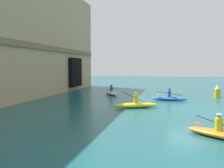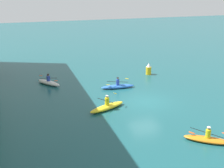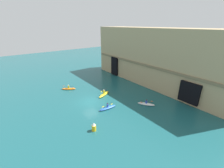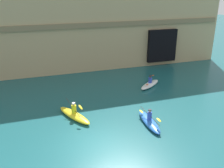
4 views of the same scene
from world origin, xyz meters
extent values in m
plane|color=#195156|center=(0.00, 0.00, 0.00)|extent=(120.00, 120.00, 0.00)
ellipsoid|color=yellow|center=(-0.66, 3.62, 0.20)|extent=(2.13, 3.43, 0.39)
cylinder|color=gold|center=(-0.66, 3.62, 0.69)|extent=(0.35, 0.35, 0.59)
sphere|color=tan|center=(-0.66, 3.62, 1.08)|extent=(0.19, 0.19, 0.19)
cylinder|color=silver|center=(-0.66, 3.62, 1.15)|extent=(0.23, 0.23, 0.06)
cylinder|color=black|center=(-0.66, 3.62, 0.72)|extent=(0.80, 1.81, 1.02)
ellipsoid|color=yellow|center=(-1.00, 4.41, 0.28)|extent=(0.33, 0.45, 0.24)
ellipsoid|color=yellow|center=(-0.32, 2.83, 1.16)|extent=(0.33, 0.45, 0.24)
ellipsoid|color=orange|center=(-7.73, -0.98, 0.16)|extent=(2.40, 2.87, 0.33)
cylinder|color=gold|center=(-7.73, -0.98, 0.60)|extent=(0.33, 0.33, 0.54)
sphere|color=#9E704C|center=(-7.73, -0.98, 0.96)|extent=(0.18, 0.18, 0.18)
cylinder|color=silver|center=(-7.73, -0.98, 1.03)|extent=(0.23, 0.23, 0.06)
cylinder|color=black|center=(-7.73, -0.98, 0.63)|extent=(1.47, 1.77, 0.41)
ellipsoid|color=#D84C19|center=(-7.09, -0.20, 0.46)|extent=(0.42, 0.46, 0.12)
ellipsoid|color=white|center=(7.16, 7.37, 0.20)|extent=(2.84, 2.34, 0.40)
cylinder|color=#2D47B7|center=(7.16, 7.37, 0.65)|extent=(0.35, 0.35, 0.49)
sphere|color=brown|center=(7.16, 7.37, 1.00)|extent=(0.21, 0.21, 0.21)
cylinder|color=#232328|center=(7.16, 7.37, 1.08)|extent=(0.26, 0.26, 0.06)
cylinder|color=black|center=(7.16, 7.37, 0.67)|extent=(1.43, 1.55, 0.36)
ellipsoid|color=#D84C19|center=(6.54, 6.70, 0.53)|extent=(0.43, 0.45, 0.12)
ellipsoid|color=#D84C19|center=(7.79, 8.04, 0.82)|extent=(0.43, 0.45, 0.12)
ellipsoid|color=blue|center=(4.04, 1.16, 0.18)|extent=(0.92, 3.29, 0.35)
cylinder|color=#2D47B7|center=(4.04, 1.16, 0.63)|extent=(0.30, 0.30, 0.55)
sphere|color=tan|center=(4.04, 1.16, 1.00)|extent=(0.18, 0.18, 0.18)
cylinder|color=#232328|center=(4.04, 1.16, 1.07)|extent=(0.23, 0.23, 0.06)
cylinder|color=black|center=(4.04, 1.16, 0.66)|extent=(0.36, 2.24, 0.41)
ellipsoid|color=yellow|center=(3.89, 2.16, 0.49)|extent=(0.24, 0.46, 0.12)
ellipsoid|color=yellow|center=(4.18, 0.16, 0.83)|extent=(0.24, 0.46, 0.12)
cylinder|color=yellow|center=(7.50, -3.59, 0.43)|extent=(0.59, 0.59, 0.86)
cone|color=white|center=(7.50, -3.59, 1.08)|extent=(0.50, 0.50, 0.43)
camera|label=1|loc=(-19.32, 1.18, 3.14)|focal=40.00mm
camera|label=2|loc=(-22.88, 10.18, 9.75)|focal=50.00mm
camera|label=3|loc=(22.10, -11.58, 13.47)|focal=24.00mm
camera|label=4|loc=(-3.04, -12.20, 8.73)|focal=40.00mm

